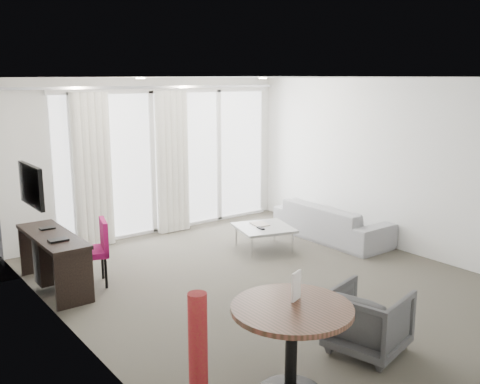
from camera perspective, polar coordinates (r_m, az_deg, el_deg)
floor at (r=7.01m, az=3.00°, el=-9.65°), size 5.00×6.00×0.00m
ceiling at (r=6.52m, az=3.25°, el=12.11°), size 5.00×6.00×0.00m
wall_left at (r=5.42m, az=-17.57°, el=-2.32°), size 0.00×6.00×2.60m
wall_right at (r=8.45m, az=16.21°, el=2.78°), size 0.00×6.00×2.60m
window_panel at (r=9.25m, az=-7.44°, el=3.30°), size 4.00×0.02×2.38m
window_frame at (r=9.24m, az=-7.40°, el=3.29°), size 4.10×0.06×2.44m
curtain_left at (r=8.49m, az=-15.42°, el=2.18°), size 0.60×0.20×2.38m
curtain_right at (r=9.09m, az=-7.20°, el=3.15°), size 0.60×0.20×2.38m
curtain_track at (r=8.86m, az=-8.84°, el=11.00°), size 4.80×0.04×0.04m
downlight_a at (r=7.36m, az=-10.56°, el=11.84°), size 0.12×0.12×0.02m
downlight_b at (r=8.51m, az=2.45°, el=12.03°), size 0.12×0.12×0.02m
desk at (r=7.11m, az=-19.22°, el=-7.03°), size 0.47×1.49×0.70m
tv at (r=6.78m, az=-21.40°, el=0.65°), size 0.05×0.80×0.50m
desk_chair at (r=7.05m, az=-15.78°, el=-6.31°), size 0.56×0.54×0.85m
round_table at (r=4.59m, az=5.48°, el=-16.58°), size 1.29×1.29×0.80m
menu_card at (r=4.56m, az=5.96°, el=-12.25°), size 0.13×0.07×0.25m
red_lamp at (r=4.06m, az=-4.46°, el=-18.02°), size 0.28×0.28×1.12m
tub_armchair at (r=5.42m, az=13.53°, el=-13.17°), size 0.83×0.82×0.63m
coffee_table at (r=8.27m, az=2.55°, el=-4.91°), size 1.00×1.00×0.36m
remote at (r=8.10m, az=2.23°, el=-3.95°), size 0.07×0.17×0.02m
magazine at (r=8.33m, az=2.13°, el=-3.50°), size 0.28×0.33×0.02m
sofa at (r=8.88m, az=9.78°, el=-3.10°), size 0.79×2.02×0.59m
terrace_slab at (r=10.82m, az=-11.25°, el=-2.36°), size 5.60×3.00×0.12m
rattan_chair_a at (r=10.42m, az=-6.08°, el=0.13°), size 0.81×0.81×0.90m
rattan_chair_b at (r=11.09m, az=-5.01°, el=0.63°), size 0.67×0.67×0.81m
rattan_table at (r=11.49m, az=-4.61°, el=0.12°), size 0.54×0.54×0.45m
balustrade at (r=12.00m, az=-14.39°, el=1.64°), size 5.50×0.06×1.05m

